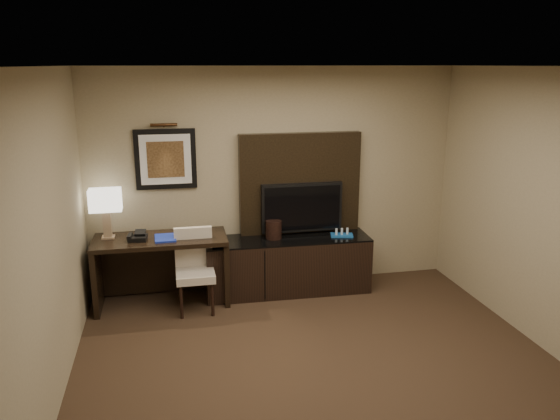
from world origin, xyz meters
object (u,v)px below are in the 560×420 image
object	(u,v)px
credenza	(288,265)
table_lamp	(106,214)
tv	(302,207)
desk_chair	(195,274)
ice_bucket	(274,230)
desk	(162,271)
desk_phone	(138,236)
minibar_tray	(342,232)

from	to	relation	value
credenza	table_lamp	world-z (taller)	table_lamp
tv	table_lamp	bearing A→B (deg)	-178.06
desk_chair	ice_bucket	size ratio (longest dim) A/B	4.07
desk	desk_chair	distance (m)	0.47
credenza	desk_phone	world-z (taller)	desk_phone
credenza	table_lamp	bearing A→B (deg)	179.71
tv	desk_phone	world-z (taller)	tv
table_lamp	desk_chair	bearing A→B (deg)	-23.09
credenza	tv	distance (m)	0.72
ice_bucket	minibar_tray	distance (m)	0.84
minibar_tray	desk_phone	bearing A→B (deg)	-179.09
tv	table_lamp	size ratio (longest dim) A/B	1.80
tv	minibar_tray	size ratio (longest dim) A/B	3.76
tv	desk_chair	size ratio (longest dim) A/B	1.13
desk_chair	desk_phone	distance (m)	0.77
desk_chair	minibar_tray	world-z (taller)	desk_chair
desk	ice_bucket	bearing A→B (deg)	4.23
desk_chair	minibar_tray	bearing A→B (deg)	9.12
table_lamp	minibar_tray	distance (m)	2.77
credenza	desk_chair	xyz separation A→B (m)	(-1.14, -0.34, 0.10)
desk	desk_phone	xyz separation A→B (m)	(-0.24, -0.05, 0.45)
tv	minibar_tray	distance (m)	0.58
desk_chair	minibar_tray	distance (m)	1.85
credenza	ice_bucket	world-z (taller)	ice_bucket
credenza	desk_phone	bearing A→B (deg)	-175.41
ice_bucket	desk_phone	bearing A→B (deg)	-175.46
tv	desk_phone	xyz separation A→B (m)	(-1.95, -0.24, -0.17)
desk	minibar_tray	bearing A→B (deg)	0.63
desk	tv	xyz separation A→B (m)	(1.71, 0.19, 0.62)
desk_chair	ice_bucket	bearing A→B (deg)	21.05
desk_phone	minibar_tray	size ratio (longest dim) A/B	0.75
tv	table_lamp	world-z (taller)	table_lamp
tv	ice_bucket	distance (m)	0.45
table_lamp	desk_phone	distance (m)	0.43
credenza	desk_chair	bearing A→B (deg)	-161.95
desk	minibar_tray	world-z (taller)	desk
desk	credenza	distance (m)	1.50
credenza	minibar_tray	world-z (taller)	minibar_tray
credenza	table_lamp	distance (m)	2.21
desk_chair	ice_bucket	world-z (taller)	ice_bucket
minibar_tray	credenza	bearing A→B (deg)	175.03
credenza	minibar_tray	xyz separation A→B (m)	(0.67, -0.06, 0.39)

